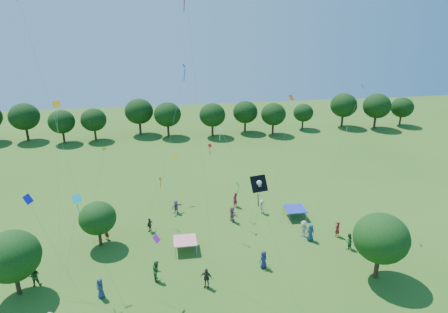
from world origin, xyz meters
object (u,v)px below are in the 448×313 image
(near_tree_north, at_px, (98,218))
(near_tree_east, at_px, (381,238))
(near_tree_west, at_px, (12,256))
(red_high_kite, at_px, (190,30))
(tent_blue, at_px, (295,209))
(tent_red_stripe, at_px, (185,241))
(pirate_kite, at_px, (259,185))

(near_tree_north, height_order, near_tree_east, near_tree_east)
(near_tree_west, relative_size, near_tree_north, 1.22)
(near_tree_north, bearing_deg, red_high_kite, -22.48)
(near_tree_west, distance_m, tent_blue, 28.02)
(near_tree_north, height_order, red_high_kite, red_high_kite)
(tent_red_stripe, relative_size, tent_blue, 1.00)
(near_tree_east, bearing_deg, tent_blue, 107.28)
(tent_blue, distance_m, red_high_kite, 23.48)
(near_tree_north, relative_size, red_high_kite, 0.19)
(red_high_kite, bearing_deg, tent_red_stripe, 119.23)
(near_tree_west, height_order, red_high_kite, red_high_kite)
(near_tree_west, bearing_deg, near_tree_north, 48.21)
(near_tree_west, xyz_separation_m, pirate_kite, (19.20, -3.01, 6.18))
(tent_red_stripe, bearing_deg, tent_blue, 19.89)
(tent_blue, xyz_separation_m, pirate_kite, (-7.28, -11.79, 8.79))
(near_tree_north, height_order, tent_red_stripe, near_tree_north)
(near_tree_west, height_order, tent_red_stripe, near_tree_west)
(near_tree_west, height_order, near_tree_east, near_tree_east)
(near_tree_west, distance_m, near_tree_east, 30.12)
(near_tree_east, bearing_deg, tent_red_stripe, 157.10)
(near_tree_west, bearing_deg, tent_blue, 18.35)
(near_tree_west, distance_m, pirate_kite, 20.40)
(tent_blue, height_order, pirate_kite, pirate_kite)
(near_tree_north, xyz_separation_m, tent_blue, (20.79, 2.42, -2.00))
(red_high_kite, bearing_deg, near_tree_north, 157.52)
(near_tree_north, bearing_deg, tent_blue, 6.64)
(near_tree_west, height_order, near_tree_north, near_tree_west)
(red_high_kite, bearing_deg, near_tree_west, -170.14)
(near_tree_north, bearing_deg, tent_red_stripe, -14.52)
(near_tree_west, xyz_separation_m, near_tree_east, (30.01, -2.57, 0.27))
(near_tree_north, xyz_separation_m, tent_red_stripe, (8.22, -2.13, -2.00))
(tent_red_stripe, bearing_deg, red_high_kite, -60.77)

